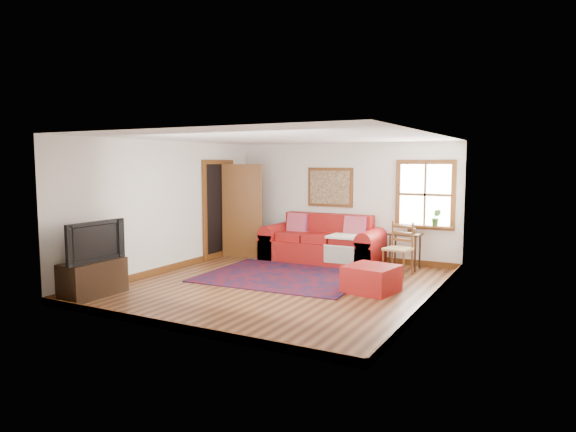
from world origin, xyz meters
The scene contains 13 objects.
ground centered at (0.00, 0.00, 0.00)m, with size 5.50×5.50×0.00m, color #3F1F10.
room_envelope centered at (0.00, 0.02, 1.65)m, with size 5.04×5.54×2.52m.
window centered at (1.78, 2.70, 1.31)m, with size 1.18×0.20×1.38m.
doorway centered at (-2.21, 1.78, 1.07)m, with size 0.89×1.08×2.14m.
framed_artwork centered at (-0.30, 2.71, 1.55)m, with size 1.05×0.07×0.85m.
persian_rug centered at (-0.29, 0.59, 0.01)m, with size 2.86×2.29×0.02m, color #4F0B12.
red_leather_sofa centered at (-0.26, 2.26, 0.33)m, with size 2.52×1.04×0.99m.
red_ottoman centered at (1.49, 0.29, 0.21)m, with size 0.75×0.75×0.43m, color maroon.
side_table centered at (1.48, 2.32, 0.59)m, with size 0.59×0.45×0.71m.
ladder_back_chair centered at (1.53, 1.76, 0.54)m, with size 0.52×0.50×0.99m.
media_cabinet centered at (-2.25, -2.03, 0.28)m, with size 0.46×1.02×0.56m, color black.
television centered at (-2.23, -2.05, 0.88)m, with size 1.09×0.14×0.63m, color black.
candle_hurricane centered at (-2.20, -1.60, 0.65)m, with size 0.12×0.12×0.18m.
Camera 1 is at (4.14, -7.52, 2.09)m, focal length 32.00 mm.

